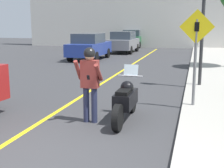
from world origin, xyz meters
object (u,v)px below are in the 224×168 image
at_px(motorcycle, 126,100).
at_px(parked_car_grey, 124,42).
at_px(crossing_sign, 196,48).
at_px(parked_car_blue, 89,46).
at_px(parked_car_green, 133,38).
at_px(person_biker, 90,77).
at_px(traffic_light, 204,9).

xyz_separation_m(motorcycle, parked_car_grey, (-4.07, 17.31, 0.36)).
xyz_separation_m(motorcycle, crossing_sign, (1.56, 1.48, 1.16)).
height_order(parked_car_blue, parked_car_grey, same).
distance_m(parked_car_blue, parked_car_green, 11.40).
relative_size(parked_car_blue, parked_car_grey, 1.00).
bearing_deg(person_biker, traffic_light, 62.32).
relative_size(person_biker, traffic_light, 0.46).
bearing_deg(parked_car_green, traffic_light, -71.73).
bearing_deg(person_biker, parked_car_green, 98.93).
height_order(crossing_sign, parked_car_grey, crossing_sign).
xyz_separation_m(person_biker, parked_car_grey, (-3.29, 17.65, -0.24)).
bearing_deg(motorcycle, crossing_sign, 43.54).
bearing_deg(parked_car_grey, crossing_sign, -70.43).
bearing_deg(parked_car_green, parked_car_grey, -85.90).
bearing_deg(parked_car_blue, crossing_sign, -57.67).
bearing_deg(parked_car_blue, motorcycle, -66.96).
bearing_deg(parked_car_blue, parked_car_green, 87.00).
bearing_deg(parked_car_blue, traffic_light, -47.76).
relative_size(motorcycle, parked_car_blue, 0.51).
relative_size(person_biker, crossing_sign, 0.69).
relative_size(person_biker, parked_car_grey, 0.42).
bearing_deg(traffic_light, parked_car_blue, 132.24).
bearing_deg(traffic_light, parked_car_green, 108.27).
xyz_separation_m(traffic_light, parked_car_green, (-6.25, 18.92, -1.95)).
distance_m(crossing_sign, parked_car_grey, 16.82).
height_order(motorcycle, parked_car_grey, parked_car_grey).
relative_size(crossing_sign, traffic_light, 0.66).
xyz_separation_m(parked_car_grey, parked_car_green, (-0.44, 6.08, 0.00)).
distance_m(crossing_sign, parked_car_blue, 12.48).
bearing_deg(motorcycle, person_biker, -156.51).
bearing_deg(parked_car_green, motorcycle, -79.09).
bearing_deg(person_biker, crossing_sign, 37.88).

